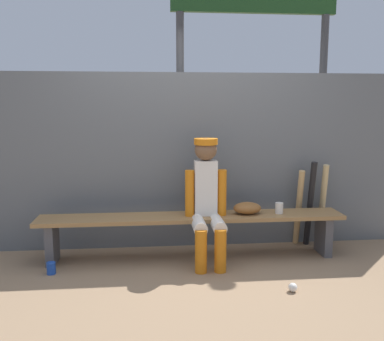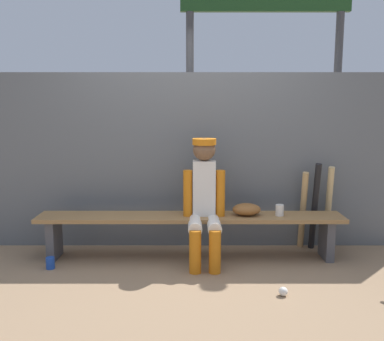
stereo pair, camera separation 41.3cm
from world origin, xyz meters
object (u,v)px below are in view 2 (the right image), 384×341
baseball_glove (248,209)px  bat_aluminum_black (316,207)px  bat_wood_tan (305,210)px  cup_on_bench (281,210)px  player_seated (206,197)px  bat_wood_natural (330,207)px  baseball (285,292)px  scoreboard (272,4)px  cup_on_ground (52,263)px  dugout_bench (192,224)px

baseball_glove → bat_aluminum_black: bat_aluminum_black is taller
bat_wood_tan → cup_on_bench: (-0.31, -0.29, 0.07)m
player_seated → bat_wood_natural: player_seated is taller
bat_aluminum_black → cup_on_bench: bat_aluminum_black is taller
bat_aluminum_black → cup_on_bench: bearing=-148.7°
baseball → cup_on_bench: bearing=81.3°
bat_wood_tan → scoreboard: (-0.20, 1.17, 2.34)m
bat_wood_natural → cup_on_ground: bat_wood_natural is taller
dugout_bench → baseball_glove: 0.58m
baseball_glove → cup_on_bench: (0.32, -0.01, -0.01)m
dugout_bench → cup_on_bench: cup_on_bench is taller
dugout_bench → scoreboard: (0.99, 1.45, 2.41)m
bat_wood_natural → cup_on_bench: bearing=-151.6°
dugout_bench → player_seated: (0.13, -0.11, 0.29)m
bat_aluminum_black → scoreboard: bearing=104.6°
bat_aluminum_black → player_seated: bearing=-163.4°
cup_on_ground → scoreboard: scoreboard is taller
dugout_bench → bat_wood_natural: size_ratio=3.35×
bat_wood_tan → cup_on_bench: size_ratio=7.72×
dugout_bench → bat_aluminum_black: size_ratio=3.23×
player_seated → baseball: bearing=-50.6°
player_seated → bat_aluminum_black: bearing=16.6°
cup_on_bench → bat_wood_tan: bearing=43.4°
bat_wood_tan → baseball: (-0.44, -1.14, -0.39)m
baseball → scoreboard: bearing=84.1°
baseball_glove → bat_wood_natural: 0.96m
baseball_glove → cup_on_ground: baseball_glove is taller
baseball_glove → cup_on_bench: size_ratio=2.55×
baseball_glove → cup_on_ground: size_ratio=2.55×
baseball_glove → scoreboard: scoreboard is taller
baseball_glove → scoreboard: bearing=73.4°
baseball_glove → baseball: size_ratio=3.78×
baseball_glove → bat_wood_natural: bearing=18.4°
baseball_glove → bat_wood_natural: (0.91, 0.30, -0.05)m
cup_on_ground → player_seated: bearing=7.0°
bat_wood_tan → bat_wood_natural: 0.28m
bat_wood_tan → cup_on_ground: size_ratio=7.72×
cup_on_ground → cup_on_bench: 2.26m
cup_on_ground → dugout_bench: bearing=12.1°
scoreboard → bat_aluminum_black: bearing=-75.4°
dugout_bench → cup_on_ground: size_ratio=27.54×
baseball_glove → bat_wood_tan: bearing=23.7°
player_seated → bat_wood_tan: 1.15m
baseball → scoreboard: scoreboard is taller
baseball → scoreboard: 3.58m
player_seated → scoreboard: 2.76m
bat_aluminum_black → bat_wood_natural: (0.16, 0.06, -0.02)m
bat_wood_natural → cup_on_ground: 2.87m
bat_wood_natural → scoreboard: bearing=112.6°
cup_on_bench → player_seated: bearing=-173.0°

